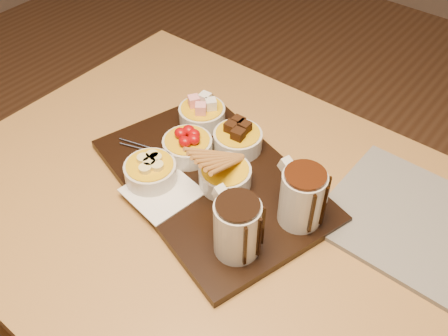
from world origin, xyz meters
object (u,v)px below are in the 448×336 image
Objects in this scene: serving_board at (212,180)px; bowl_strawberries at (188,148)px; pitcher_milk_chocolate at (302,198)px; dining_table at (245,251)px; pitcher_dark_chocolate at (237,228)px; newspaper at (423,226)px.

serving_board is 4.60× the size of bowl_strawberries.
serving_board is at bearing -158.20° from pitcher_milk_chocolate.
dining_table is 2.61× the size of serving_board.
pitcher_dark_chocolate and pitcher_milk_chocolate have the same top height.
serving_board is at bearing 160.02° from pitcher_dark_chocolate.
pitcher_dark_chocolate reaches higher than bowl_strawberries.
dining_table is 0.16m from serving_board.
pitcher_dark_chocolate is 1.00× the size of pitcher_milk_chocolate.
dining_table is 3.53× the size of newspaper.
pitcher_dark_chocolate is at bearing -65.17° from dining_table.
dining_table is at bearing 131.27° from pitcher_dark_chocolate.
newspaper is at bearing 64.91° from pitcher_dark_chocolate.
pitcher_dark_chocolate is (0.22, -0.12, 0.03)m from bowl_strawberries.
pitcher_milk_chocolate is 0.31× the size of newspaper.
dining_table is at bearing -144.43° from newspaper.
serving_board is (-0.11, 0.03, 0.11)m from dining_table.
pitcher_dark_chocolate is at bearing -94.40° from pitcher_milk_chocolate.
dining_table is 0.19m from pitcher_milk_chocolate.
dining_table is at bearing -14.87° from bowl_strawberries.
serving_board is 0.20m from pitcher_milk_chocolate.
bowl_strawberries is 0.29× the size of newspaper.
newspaper reaches higher than dining_table.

